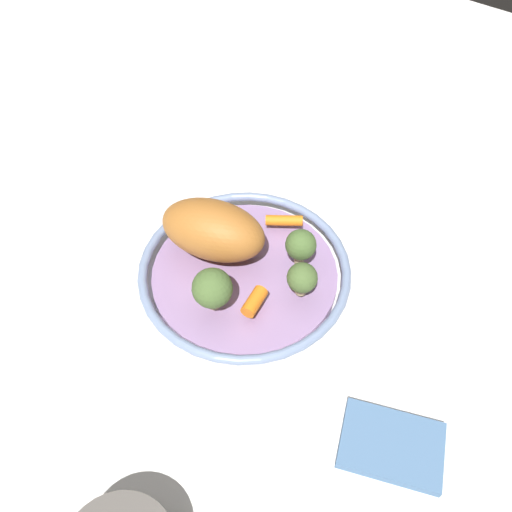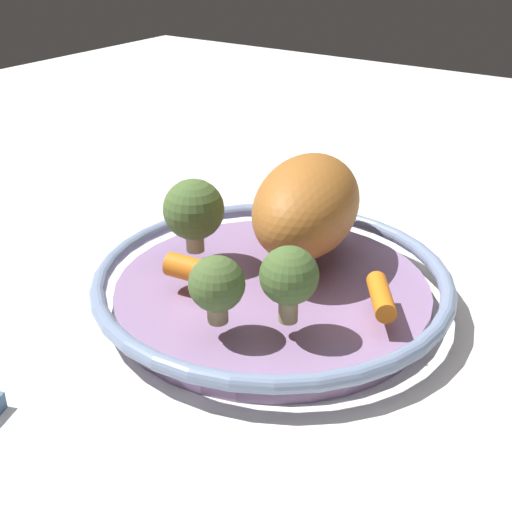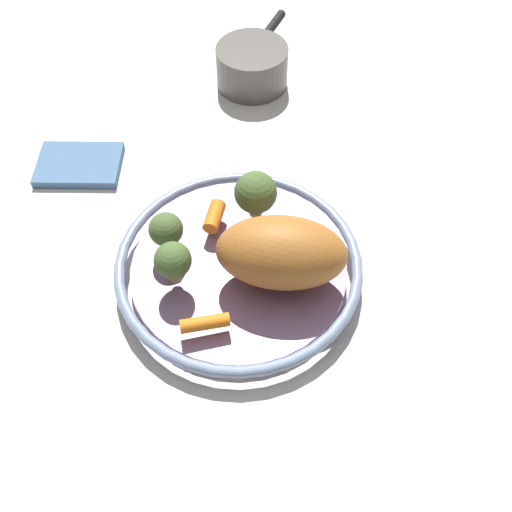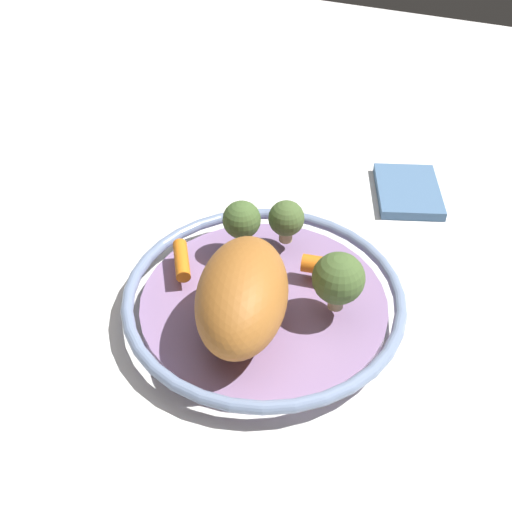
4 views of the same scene
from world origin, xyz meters
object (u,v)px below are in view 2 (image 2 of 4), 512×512
Objects in this scene: broccoli_floret_edge at (289,277)px; broccoli_floret_mid at (217,285)px; baby_carrot_right at (383,294)px; broccoli_floret_small at (194,210)px; baby_carrot_near_rim at (191,269)px; serving_bowl at (272,287)px; roast_chicken_piece at (303,204)px.

broccoli_floret_mid is at bearing 125.64° from broccoli_floret_edge.
baby_carrot_right is 0.20m from broccoli_floret_small.
broccoli_floret_mid reaches higher than baby_carrot_near_rim.
baby_carrot_near_rim is at bearing 56.26° from broccoli_floret_mid.
baby_carrot_right is at bearing -87.98° from serving_bowl.
baby_carrot_right is 1.06× the size of broccoli_floret_mid.
broccoli_floret_small reaches higher than serving_bowl.
roast_chicken_piece reaches higher than baby_carrot_right.
broccoli_floret_mid is at bearing -123.74° from baby_carrot_near_rim.
roast_chicken_piece is 2.73× the size of baby_carrot_right.
roast_chicken_piece is 0.13m from baby_carrot_near_rim.
baby_carrot_right is 0.14m from broccoli_floret_mid.
baby_carrot_near_rim is at bearing 158.02° from roast_chicken_piece.
broccoli_floret_small reaches higher than broccoli_floret_mid.
baby_carrot_near_rim is at bearing 138.00° from serving_bowl.
roast_chicken_piece is 0.10m from broccoli_floret_small.
broccoli_floret_edge is at bearing -111.59° from broccoli_floret_small.
serving_bowl is at bearing 92.02° from baby_carrot_right.
baby_carrot_near_rim is at bearing 85.81° from broccoli_floret_edge.
baby_carrot_right is 0.09m from broccoli_floret_edge.
broccoli_floret_small is 0.15m from broccoli_floret_edge.
baby_carrot_right is (0.06, -0.16, -0.00)m from baby_carrot_near_rim.
serving_bowl is at bearing -176.13° from roast_chicken_piece.
broccoli_floret_small is at bearing 129.67° from roast_chicken_piece.
baby_carrot_right is (-0.05, -0.11, -0.04)m from roast_chicken_piece.
roast_chicken_piece is at bearing 26.36° from broccoli_floret_edge.
broccoli_floret_mid is (-0.04, -0.06, 0.02)m from baby_carrot_near_rim.
broccoli_floret_small is at bearing 46.99° from broccoli_floret_mid.
baby_carrot_right is 0.83× the size of broccoli_floret_small.
baby_carrot_right reaches higher than serving_bowl.
serving_bowl is 5.79× the size of broccoli_floret_mid.
broccoli_floret_edge is (-0.06, -0.06, 0.06)m from serving_bowl.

